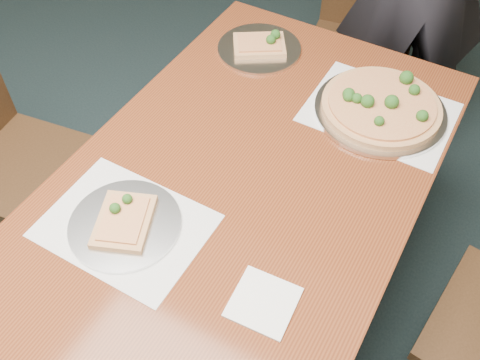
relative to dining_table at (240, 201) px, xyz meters
The scene contains 8 objects.
dining_table is the anchor object (origin of this frame).
chair_far 1.15m from the dining_table, 92.92° to the left, with size 0.48×0.48×0.91m.
placemat_main 0.50m from the dining_table, 62.26° to the left, with size 0.42×0.32×0.00m, color white.
placemat_near 0.34m from the dining_table, 122.48° to the right, with size 0.40×0.30×0.00m, color white.
pizza_pan 0.51m from the dining_table, 62.29° to the left, with size 0.39×0.39×0.07m.
slice_plate_near 0.34m from the dining_table, 122.69° to the right, with size 0.28×0.28×0.05m.
slice_plate_far 0.59m from the dining_table, 113.21° to the left, with size 0.28×0.28×0.06m.
napkin 0.38m from the dining_table, 51.85° to the right, with size 0.14×0.14×0.01m, color white.
Camera 1 is at (0.64, -0.04, 1.84)m, focal length 40.00 mm.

